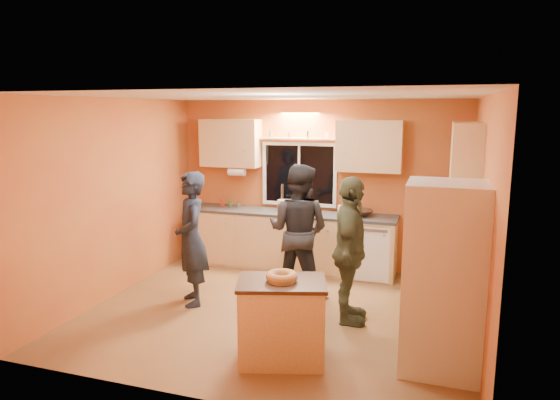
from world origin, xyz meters
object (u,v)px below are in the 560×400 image
at_px(refrigerator, 443,278).
at_px(person_left, 191,239).
at_px(island, 282,320).
at_px(person_center, 298,231).
at_px(person_right, 350,251).

bearing_deg(refrigerator, person_left, 166.27).
xyz_separation_m(island, person_center, (-0.34, 1.77, 0.46)).
xyz_separation_m(island, person_left, (-1.54, 1.07, 0.43)).
bearing_deg(person_center, refrigerator, 148.89).
distance_m(person_left, person_center, 1.39).
height_order(island, person_left, person_left).
distance_m(refrigerator, person_right, 1.29).
height_order(island, person_right, person_right).
bearing_deg(person_left, refrigerator, 40.71).
distance_m(refrigerator, person_center, 2.31).
bearing_deg(person_center, island, 108.07).
height_order(island, person_center, person_center).
xyz_separation_m(island, person_right, (0.46, 1.12, 0.44)).
height_order(refrigerator, island, refrigerator).
distance_m(refrigerator, person_left, 3.10).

